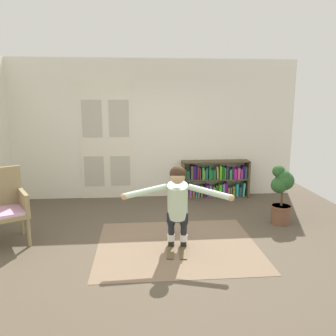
# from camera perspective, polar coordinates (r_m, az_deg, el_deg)

# --- Properties ---
(ground_plane) EXTENTS (7.20, 7.20, 0.00)m
(ground_plane) POSITION_cam_1_polar(r_m,az_deg,el_deg) (5.07, -0.60, -12.80)
(ground_plane) COLOR brown
(back_wall) EXTENTS (6.00, 0.10, 2.90)m
(back_wall) POSITION_cam_1_polar(r_m,az_deg,el_deg) (7.24, -2.22, 6.46)
(back_wall) COLOR silver
(back_wall) RESTS_ON ground
(double_door) EXTENTS (1.22, 0.05, 2.45)m
(double_door) POSITION_cam_1_polar(r_m,az_deg,el_deg) (7.23, -10.31, 4.52)
(double_door) COLOR silver
(double_door) RESTS_ON ground
(rug) EXTENTS (2.30, 1.95, 0.01)m
(rug) POSITION_cam_1_polar(r_m,az_deg,el_deg) (5.05, 1.58, -12.84)
(rug) COLOR #7A644E
(rug) RESTS_ON ground
(bookshelf) EXTENTS (1.45, 0.30, 0.79)m
(bookshelf) POSITION_cam_1_polar(r_m,az_deg,el_deg) (7.39, 7.92, -2.07)
(bookshelf) COLOR #4E422B
(bookshelf) RESTS_ON ground
(wicker_chair) EXTENTS (0.81, 0.81, 1.10)m
(wicker_chair) POSITION_cam_1_polar(r_m,az_deg,el_deg) (5.50, -25.96, -5.55)
(wicker_chair) COLOR #8D7C54
(wicker_chair) RESTS_ON ground
(potted_plant) EXTENTS (0.39, 0.39, 0.99)m
(potted_plant) POSITION_cam_1_polar(r_m,az_deg,el_deg) (6.07, 18.55, -3.63)
(potted_plant) COLOR brown
(potted_plant) RESTS_ON ground
(skis_pair) EXTENTS (0.39, 0.96, 0.07)m
(skis_pair) POSITION_cam_1_polar(r_m,az_deg,el_deg) (5.07, 1.59, -12.50)
(skis_pair) COLOR brown
(skis_pair) RESTS_ON rug
(person_skier) EXTENTS (1.48, 0.63, 1.15)m
(person_skier) POSITION_cam_1_polar(r_m,az_deg,el_deg) (4.68, 1.61, -5.39)
(person_skier) COLOR white
(person_skier) RESTS_ON skis_pair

